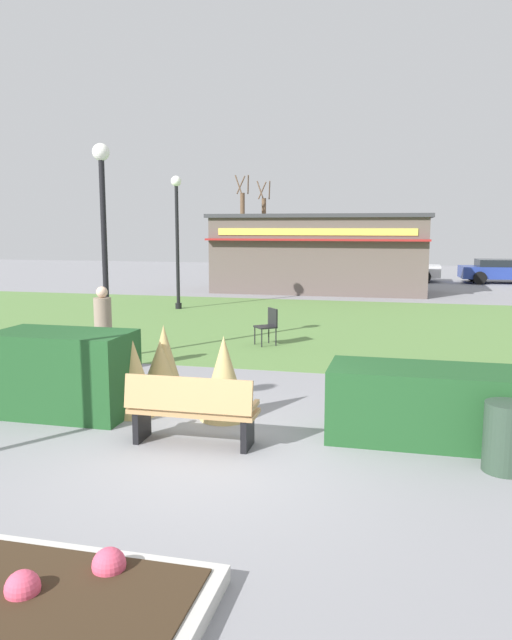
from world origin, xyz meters
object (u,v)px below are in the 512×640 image
parked_car_center_slot (398,269)px  tree_right_bg (243,230)px  lamppost_far (177,227)px  cafe_chair_west (269,323)px  trash_bin (506,437)px  lamppost_mid (104,227)px  food_kiosk (321,253)px  tree_left_bg (264,232)px  parked_car_west_slot (301,267)px  person_strolling (103,329)px  parked_car_east_slot (503,270)px  park_bench (192,410)px

parked_car_center_slot → tree_right_bg: size_ratio=0.71×
lamppost_far → cafe_chair_west: (4.50, -5.74, -2.31)m
trash_bin → lamppost_mid: bearing=148.3°
trash_bin → food_kiosk: food_kiosk is taller
trash_bin → tree_left_bg: bearing=108.0°
cafe_chair_west → tree_right_bg: 23.82m
tree_left_bg → tree_right_bg: size_ratio=0.96×
food_kiosk → parked_car_center_slot: bearing=62.5°
tree_right_bg → parked_car_west_slot: bearing=-42.2°
person_strolling → parked_car_east_slot: size_ratio=0.39×
lamppost_mid → tree_left_bg: (-2.70, 26.61, -0.36)m
lamppost_far → lamppost_mid: bearing=-79.7°
parked_car_center_slot → tree_right_bg: (-9.47, 3.90, 1.96)m
tree_left_bg → tree_right_bg: tree_right_bg is taller
trash_bin → cafe_chair_west: cafe_chair_west is taller
food_kiosk → tree_right_bg: (-6.24, 10.12, 0.91)m
park_bench → food_kiosk: bearing=93.0°
trash_bin → tree_right_bg: (-11.11, 29.68, 2.19)m
cafe_chair_west → parked_car_center_slot: size_ratio=0.21×
trash_bin → cafe_chair_west: size_ratio=0.92×
food_kiosk → trash_bin: bearing=-76.0°
cafe_chair_west → parked_car_west_slot: 19.01m
parked_car_west_slot → tree_right_bg: tree_right_bg is taller
parked_car_west_slot → tree_left_bg: size_ratio=0.77×
lamppost_far → parked_car_east_slot: lamppost_far is taller
cafe_chair_west → person_strolling: bearing=-126.1°
trash_bin → tree_right_bg: tree_right_bg is taller
park_bench → cafe_chair_west: park_bench is taller
park_bench → lamppost_mid: bearing=127.6°
trash_bin → person_strolling: 7.74m
lamppost_far → person_strolling: size_ratio=2.68×
cafe_chair_west → park_bench: bearing=-85.6°
food_kiosk → parked_car_west_slot: bearing=107.3°
park_bench → person_strolling: (-3.07, 3.51, 0.38)m
lamppost_mid → trash_bin: lamppost_mid is taller
parked_car_east_slot → tree_left_bg: (-13.63, 5.41, 1.83)m
park_bench → cafe_chair_west: (-0.54, 6.99, 0.05)m
lamppost_far → tree_left_bg: bearing=93.8°
park_bench → tree_right_bg: size_ratio=0.29×
lamppost_far → parked_car_west_slot: (2.07, 13.12, -2.19)m
food_kiosk → tree_left_bg: tree_left_bg is taller
lamppost_far → parked_car_west_slot: 13.46m
lamppost_mid → trash_bin: size_ratio=5.52×
cafe_chair_west → parked_car_center_slot: 19.05m
food_kiosk → tree_right_bg: 11.92m
park_bench → trash_bin: park_bench is taller
park_bench → lamppost_far: 13.89m
cafe_chair_west → parked_car_west_slot: size_ratio=0.20×
parked_car_west_slot → parked_car_center_slot: (5.17, -0.00, 0.00)m
parked_car_west_slot → food_kiosk: bearing=-72.7°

